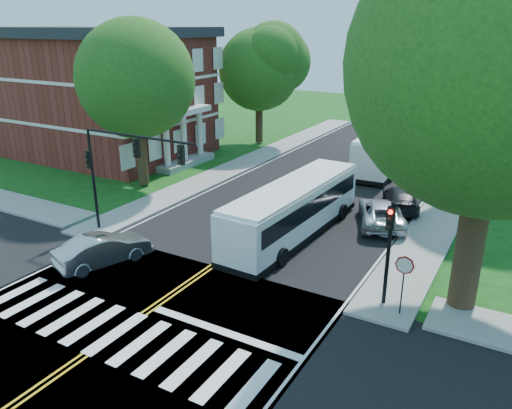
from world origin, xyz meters
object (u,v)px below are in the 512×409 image
Objects in this scene: bus_lead at (294,209)px; dark_sedan at (401,198)px; hatchback at (103,249)px; suv at (382,213)px; signal_ne at (389,241)px; signal_nw at (122,161)px; bus_follow at (387,147)px.

bus_lead reaches higher than dark_sedan.
dark_sedan is at bearing -105.56° from hatchback.
signal_ne is at bearing 86.04° from suv.
signal_nw is 4.77m from hatchback.
bus_follow is 2.33× the size of suv.
dark_sedan is (11.65, 11.98, -3.67)m from signal_nw.
bus_lead is 10.07m from hatchback.
bus_lead is 8.31m from dark_sedan.
suv is (3.32, -12.45, -0.92)m from bus_follow.
signal_ne is 0.36× the size of bus_follow.
signal_nw is at bearing 26.17° from dark_sedan.
signal_ne reaches higher than suv.
hatchback is at bearing 27.76° from suv.
dark_sedan is (-2.40, 11.96, -2.25)m from signal_ne.
bus_follow is 25.11m from hatchback.
signal_ne is at bearing 0.05° from signal_nw.
suv is 1.08× the size of dark_sedan.
bus_follow reaches higher than dark_sedan.
hatchback is 0.88× the size of suv.
signal_nw is 17.11m from dark_sedan.
suv is 3.21m from dark_sedan.
suv is at bearing -111.51° from hatchback.
hatchback is (1.14, -2.90, -3.61)m from signal_nw.
dark_sedan is (3.61, -9.25, -0.95)m from bus_follow.
suv is at bearing 37.69° from signal_nw.
dark_sedan is at bearing -116.30° from bus_lead.
bus_follow reaches higher than suv.
suv is at bearing 107.08° from signal_ne.
suv is at bearing 102.49° from bus_follow.
signal_nw is 1.48× the size of dark_sedan.
signal_nw is at bearing -179.95° from signal_ne.
bus_lead is 2.56× the size of hatchback.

